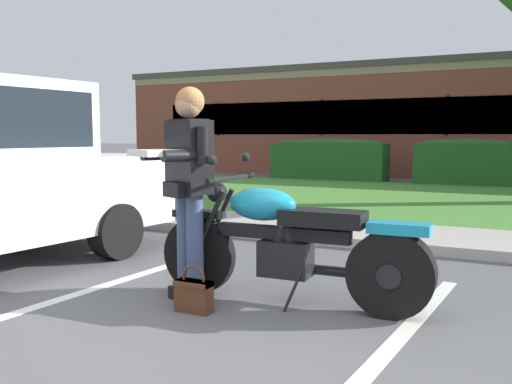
{
  "coord_description": "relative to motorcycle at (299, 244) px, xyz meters",
  "views": [
    {
      "loc": [
        1.51,
        -2.76,
        1.32
      ],
      "look_at": [
        -0.56,
        1.37,
        0.85
      ],
      "focal_mm": 38.94,
      "sensor_mm": 36.0,
      "label": 1
    }
  ],
  "objects": [
    {
      "name": "handbag",
      "position": [
        -0.63,
        -0.52,
        -0.34
      ],
      "size": [
        0.28,
        0.13,
        0.36
      ],
      "color": "#562D19",
      "rests_on": "ground"
    },
    {
      "name": "rider_person",
      "position": [
        -0.86,
        -0.26,
        0.53
      ],
      "size": [
        0.57,
        0.66,
        1.7
      ],
      "color": "black",
      "rests_on": "ground"
    },
    {
      "name": "grass_lawn",
      "position": [
        0.09,
        7.57,
        -0.45
      ],
      "size": [
        60.0,
        7.19,
        0.06
      ],
      "primitive_type": "cube",
      "color": "#478433",
      "rests_on": "ground"
    },
    {
      "name": "ground_plane",
      "position": [
        0.09,
        -1.18,
        -0.48
      ],
      "size": [
        140.0,
        140.0,
        0.0
      ],
      "primitive_type": "plane",
      "color": "#565659"
    },
    {
      "name": "stall_stripe_1",
      "position": [
        0.82,
        -0.98,
        -0.48
      ],
      "size": [
        0.42,
        4.4,
        0.01
      ],
      "primitive_type": "cube",
      "rotation": [
        0.0,
        0.0,
        -0.07
      ],
      "color": "silver",
      "rests_on": "ground"
    },
    {
      "name": "hedge_left",
      "position": [
        -3.76,
        11.47,
        0.17
      ],
      "size": [
        3.36,
        0.9,
        1.24
      ],
      "color": "#235623",
      "rests_on": "ground"
    },
    {
      "name": "stall_stripe_0",
      "position": [
        -1.79,
        -0.98,
        -0.48
      ],
      "size": [
        0.42,
        4.4,
        0.01
      ],
      "primitive_type": "cube",
      "rotation": [
        0.0,
        0.0,
        -0.07
      ],
      "color": "silver",
      "rests_on": "ground"
    },
    {
      "name": "brick_building",
      "position": [
        -0.75,
        17.56,
        1.36
      ],
      "size": [
        23.3,
        8.55,
        3.67
      ],
      "color": "brown",
      "rests_on": "ground"
    },
    {
      "name": "curb_strip",
      "position": [
        0.09,
        2.38,
        -0.42
      ],
      "size": [
        60.0,
        0.2,
        0.12
      ],
      "primitive_type": "cube",
      "color": "#ADA89E",
      "rests_on": "ground"
    },
    {
      "name": "motorcycle",
      "position": [
        0.0,
        0.0,
        0.0
      ],
      "size": [
        2.24,
        0.82,
        1.18
      ],
      "color": "black",
      "rests_on": "ground"
    },
    {
      "name": "hedge_center_left",
      "position": [
        -0.01,
        11.47,
        0.17
      ],
      "size": [
        2.51,
        0.9,
        1.24
      ],
      "color": "#235623",
      "rests_on": "ground"
    },
    {
      "name": "concrete_walk",
      "position": [
        0.09,
        3.23,
        -0.44
      ],
      "size": [
        60.0,
        1.5,
        0.08
      ],
      "primitive_type": "cube",
      "color": "#ADA89E",
      "rests_on": "ground"
    }
  ]
}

